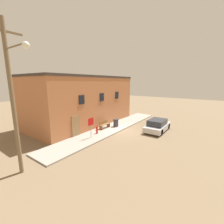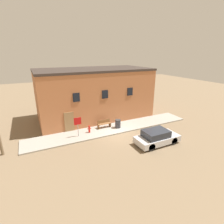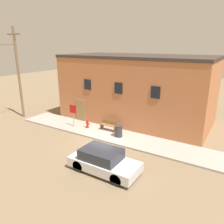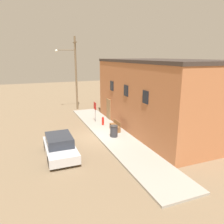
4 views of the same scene
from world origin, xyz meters
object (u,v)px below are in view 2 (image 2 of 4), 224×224
(fire_hydrant, at_px, (89,129))
(trash_bin, at_px, (118,124))
(parked_car, at_px, (157,137))
(stop_sign, at_px, (78,123))
(bench, at_px, (104,124))

(fire_hydrant, xyz_separation_m, trash_bin, (3.21, -0.19, 0.07))
(trash_bin, xyz_separation_m, parked_car, (1.60, -4.51, 0.06))
(fire_hydrant, height_order, trash_bin, trash_bin)
(stop_sign, relative_size, bench, 1.34)
(stop_sign, distance_m, bench, 3.37)
(stop_sign, height_order, bench, stop_sign)
(fire_hydrant, relative_size, parked_car, 0.19)
(bench, height_order, trash_bin, trash_bin)
(bench, bearing_deg, parked_car, -60.49)
(fire_hydrant, distance_m, stop_sign, 1.63)
(parked_car, bearing_deg, fire_hydrant, 135.64)
(fire_hydrant, bearing_deg, bench, 15.09)
(bench, relative_size, parked_car, 0.36)
(parked_car, bearing_deg, bench, 119.51)
(bench, distance_m, parked_car, 5.98)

